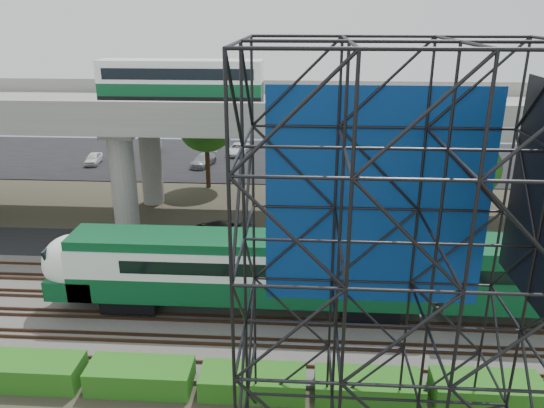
{
  "coord_description": "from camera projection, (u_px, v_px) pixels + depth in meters",
  "views": [
    {
      "loc": [
        3.04,
        -23.25,
        15.81
      ],
      "look_at": [
        1.18,
        6.0,
        5.05
      ],
      "focal_mm": 35.0,
      "sensor_mm": 36.0,
      "label": 1
    }
  ],
  "objects": [
    {
      "name": "rail_tracks",
      "position": [
        246.0,
        310.0,
        29.19
      ],
      "size": [
        90.0,
        9.52,
        0.16
      ],
      "color": "#472D1E",
      "rests_on": "ballast_bed"
    },
    {
      "name": "trees",
      "position": [
        205.0,
        151.0,
        40.91
      ],
      "size": [
        40.94,
        16.94,
        7.69
      ],
      "color": "#382314",
      "rests_on": "ground"
    },
    {
      "name": "overpass",
      "position": [
        259.0,
        118.0,
        39.59
      ],
      "size": [
        80.0,
        12.0,
        12.4
      ],
      "color": "#9E9B93",
      "rests_on": "ground"
    },
    {
      "name": "harbor_water",
      "position": [
        285.0,
        121.0,
        79.87
      ],
      "size": [
        140.0,
        40.0,
        0.03
      ],
      "primitive_type": "cube",
      "color": "slate",
      "rests_on": "ground"
    },
    {
      "name": "commuter_train",
      "position": [
        289.0,
        269.0,
        28.15
      ],
      "size": [
        29.3,
        3.06,
        4.3
      ],
      "color": "black",
      "rests_on": "rail_tracks"
    },
    {
      "name": "scaffold_tower",
      "position": [
        385.0,
        286.0,
        17.02
      ],
      "size": [
        9.36,
        6.36,
        15.0
      ],
      "color": "black",
      "rests_on": "ground"
    },
    {
      "name": "suv",
      "position": [
        224.0,
        233.0,
        37.68
      ],
      "size": [
        6.18,
        4.22,
        1.57
      ],
      "primitive_type": "imported",
      "rotation": [
        0.0,
        0.0,
        1.88
      ],
      "color": "black",
      "rests_on": "service_road"
    },
    {
      "name": "ballast_bed",
      "position": [
        246.0,
        312.0,
        29.25
      ],
      "size": [
        90.0,
        12.0,
        0.2
      ],
      "primitive_type": "cube",
      "color": "slate",
      "rests_on": "ground"
    },
    {
      "name": "parked_cars",
      "position": [
        269.0,
        155.0,
        58.7
      ],
      "size": [
        37.72,
        9.55,
        1.29
      ],
      "color": "white",
      "rests_on": "parking_lot"
    },
    {
      "name": "parking_lot",
      "position": [
        277.0,
        160.0,
        59.25
      ],
      "size": [
        90.0,
        18.0,
        0.08
      ],
      "primitive_type": "cube",
      "color": "black",
      "rests_on": "ground"
    },
    {
      "name": "hedge_strip",
      "position": [
        253.0,
        381.0,
        23.13
      ],
      "size": [
        34.6,
        1.8,
        1.2
      ],
      "color": "#1D5F15",
      "rests_on": "ground"
    },
    {
      "name": "service_road",
      "position": [
        259.0,
        248.0,
        37.23
      ],
      "size": [
        90.0,
        5.0,
        0.08
      ],
      "primitive_type": "cube",
      "color": "black",
      "rests_on": "ground"
    },
    {
      "name": "ground",
      "position": [
        242.0,
        335.0,
        27.41
      ],
      "size": [
        140.0,
        140.0,
        0.0
      ],
      "primitive_type": "plane",
      "color": "#474233",
      "rests_on": "ground"
    }
  ]
}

